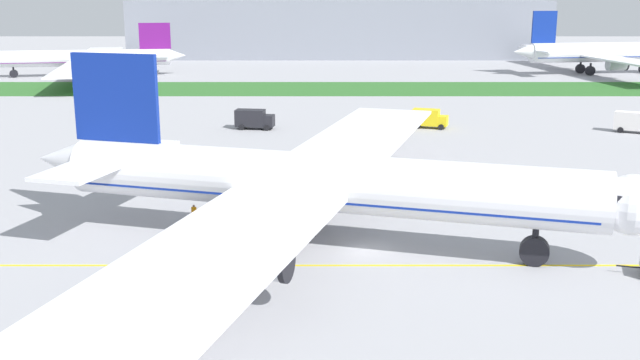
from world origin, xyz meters
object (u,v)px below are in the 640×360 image
airliner_foreground (311,183)px  parked_airliner_far_right (592,53)px  service_truck_fuel_bowser (252,119)px  service_truck_catering_van (427,118)px  ground_crew_wingwalker_port (192,211)px  ground_crew_marshaller_front (313,226)px  parked_airliner_far_centre (83,59)px  service_truck_baggage_loader (631,122)px

airliner_foreground → parked_airliner_far_right: bearing=62.1°
service_truck_fuel_bowser → service_truck_catering_van: service_truck_fuel_bowser is taller
ground_crew_wingwalker_port → ground_crew_marshaller_front: size_ratio=0.99×
ground_crew_marshaller_front → service_truck_catering_van: bearing=72.0°
ground_crew_wingwalker_port → parked_airliner_far_centre: (-47.32, 124.13, 3.53)m
service_truck_baggage_loader → parked_airliner_far_right: parked_airliner_far_right is taller
service_truck_catering_van → parked_airliner_far_right: bearing=55.7°
service_truck_baggage_loader → service_truck_fuel_bowser: bearing=176.9°
service_truck_fuel_bowser → parked_airliner_far_right: size_ratio=0.09×
service_truck_catering_van → parked_airliner_far_centre: 106.81m
service_truck_catering_van → parked_airliner_far_right: parked_airliner_far_right is taller
airliner_foreground → ground_crew_marshaller_front: size_ratio=55.16×
airliner_foreground → parked_airliner_far_centre: bearing=114.2°
ground_crew_wingwalker_port → service_truck_baggage_loader: (60.58, 45.86, 0.75)m
service_truck_catering_van → ground_crew_marshaller_front: bearing=-108.0°
ground_crew_wingwalker_port → service_truck_baggage_loader: service_truck_baggage_loader is taller
service_truck_fuel_bowser → parked_airliner_far_centre: size_ratio=0.08×
service_truck_fuel_bowser → service_truck_catering_van: size_ratio=1.07×
ground_crew_marshaller_front → parked_airliner_far_centre: size_ratio=0.02×
ground_crew_marshaller_front → parked_airliner_far_right: size_ratio=0.02×
service_truck_baggage_loader → parked_airliner_far_centre: size_ratio=0.07×
ground_crew_wingwalker_port → parked_airliner_far_centre: 132.89m
service_truck_baggage_loader → parked_airliner_far_right: bearing=74.7°
service_truck_fuel_bowser → parked_airliner_far_centre: parked_airliner_far_centre is taller
airliner_foreground → service_truck_fuel_bowser: (-9.88, 55.95, -3.80)m
airliner_foreground → ground_crew_wingwalker_port: (-11.52, 6.88, -4.50)m
parked_airliner_far_right → service_truck_catering_van: bearing=-124.3°
airliner_foreground → service_truck_catering_van: 59.78m
airliner_foreground → ground_crew_marshaller_front: (0.15, 2.06, -4.49)m
service_truck_baggage_loader → service_truck_fuel_bowser: (-58.93, 3.21, -0.05)m
service_truck_fuel_bowser → ground_crew_wingwalker_port: bearing=-91.9°
parked_airliner_far_right → airliner_foreground: bearing=-117.9°
service_truck_baggage_loader → service_truck_catering_van: bearing=172.4°
service_truck_baggage_loader → parked_airliner_far_centre: parked_airliner_far_centre is taller
service_truck_baggage_loader → parked_airliner_far_centre: 133.32m
airliner_foreground → ground_crew_marshaller_front: 4.94m
airliner_foreground → ground_crew_marshaller_front: bearing=86.0°
airliner_foreground → service_truck_fuel_bowser: size_ratio=13.86×
parked_airliner_far_centre → parked_airliner_far_right: (130.61, 4.80, 1.01)m
ground_crew_marshaller_front → service_truck_catering_van: 57.65m
airliner_foreground → ground_crew_wingwalker_port: airliner_foreground is taller
ground_crew_marshaller_front → service_truck_baggage_loader: (48.91, 50.69, 0.73)m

